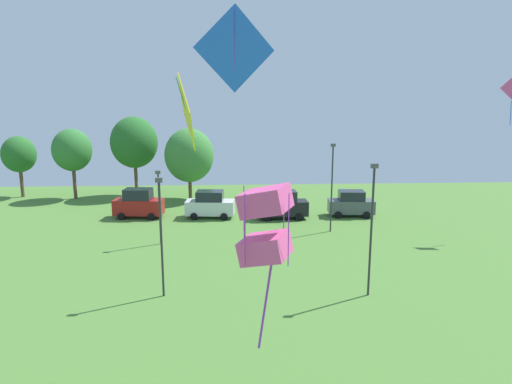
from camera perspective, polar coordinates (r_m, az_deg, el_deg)
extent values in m
cube|color=#E54C93|center=(9.18, 1.19, -1.13)|extent=(1.25, 1.20, 0.67)
cube|color=#E54C93|center=(9.44, 1.16, -6.96)|extent=(1.25, 1.20, 0.67)
cylinder|color=purple|center=(8.87, -1.38, -4.86)|extent=(0.02, 0.02, 1.47)
cylinder|color=purple|center=(8.93, 4.09, -4.77)|extent=(0.02, 0.02, 1.47)
cylinder|color=purple|center=(9.69, -1.51, -3.45)|extent=(0.02, 0.02, 1.47)
cylinder|color=purple|center=(9.74, 3.50, -3.38)|extent=(0.02, 0.02, 1.47)
cylinder|color=purple|center=(9.93, 1.13, -14.13)|extent=(0.32, 0.17, 1.97)
cube|color=blue|center=(18.96, -2.66, 17.44)|extent=(3.24, 1.06, 3.39)
cylinder|color=purple|center=(18.94, -2.66, 17.45)|extent=(0.10, 0.21, 3.08)
cube|color=yellow|center=(13.57, -8.66, 9.82)|extent=(0.46, 2.26, 2.25)
cylinder|color=green|center=(13.55, -8.67, 9.81)|extent=(0.57, 0.03, 2.01)
cylinder|color=blue|center=(39.78, 29.23, 8.63)|extent=(0.12, 0.31, 1.82)
cube|color=maroon|center=(41.99, -14.45, -1.79)|extent=(4.43, 2.09, 1.36)
cube|color=#1E232D|center=(41.75, -14.53, -0.25)|extent=(2.49, 1.78, 0.95)
cylinder|color=black|center=(40.99, -12.96, -3.02)|extent=(0.66, 0.28, 0.64)
cylinder|color=black|center=(42.58, -12.36, -2.45)|extent=(0.66, 0.28, 0.64)
cylinder|color=black|center=(41.77, -16.48, -2.93)|extent=(0.66, 0.28, 0.64)
cylinder|color=black|center=(43.34, -15.76, -2.38)|extent=(0.66, 0.28, 0.64)
cube|color=silver|center=(40.90, -5.76, -1.92)|extent=(4.39, 2.14, 1.24)
cube|color=#1E232D|center=(40.68, -5.79, -0.47)|extent=(2.47, 1.84, 0.87)
cylinder|color=black|center=(40.03, -4.04, -3.09)|extent=(0.66, 0.27, 0.64)
cylinder|color=black|center=(41.77, -3.79, -2.47)|extent=(0.66, 0.27, 0.64)
cylinder|color=black|center=(40.38, -7.77, -3.04)|extent=(0.66, 0.27, 0.64)
cylinder|color=black|center=(42.11, -7.37, -2.43)|extent=(0.66, 0.27, 0.64)
cube|color=black|center=(40.44, 3.23, -2.00)|extent=(4.61, 1.88, 1.28)
cube|color=#1E232D|center=(40.20, 3.25, -0.49)|extent=(2.56, 1.67, 0.90)
cylinder|color=black|center=(39.99, 5.40, -3.13)|extent=(0.65, 0.24, 0.64)
cylinder|color=black|center=(41.63, 4.98, -2.54)|extent=(0.65, 0.24, 0.64)
cylinder|color=black|center=(39.59, 1.37, -3.23)|extent=(0.65, 0.24, 0.64)
cylinder|color=black|center=(41.25, 1.11, -2.63)|extent=(0.65, 0.24, 0.64)
cube|color=#4C5156|center=(42.11, 11.79, -1.75)|extent=(4.19, 2.11, 1.18)
cube|color=#1E232D|center=(41.90, 11.85, -0.41)|extent=(2.36, 1.81, 0.83)
cylinder|color=black|center=(41.64, 13.67, -2.82)|extent=(0.66, 0.27, 0.64)
cylinder|color=black|center=(43.32, 13.20, -2.25)|extent=(0.66, 0.27, 0.64)
cylinder|color=black|center=(41.20, 10.24, -2.83)|extent=(0.66, 0.27, 0.64)
cylinder|color=black|center=(42.90, 9.91, -2.25)|extent=(0.66, 0.27, 0.64)
cylinder|color=#2D2D33|center=(24.78, 14.19, -5.04)|extent=(0.12, 0.12, 6.92)
cube|color=#4C4C51|center=(24.03, 14.60, 3.18)|extent=(0.36, 0.20, 0.24)
cylinder|color=#2D2D33|center=(24.53, -11.74, -5.96)|extent=(0.12, 0.12, 6.21)
cube|color=#4C4C51|center=(23.78, -12.05, 1.48)|extent=(0.36, 0.20, 0.24)
cylinder|color=#2D2D33|center=(36.38, 9.44, 0.28)|extent=(0.12, 0.12, 6.80)
cube|color=#4C4C51|center=(35.87, 9.63, 5.80)|extent=(0.36, 0.20, 0.24)
cylinder|color=#2D2D33|center=(33.61, -11.97, -2.14)|extent=(0.12, 0.12, 5.19)
cube|color=#4C4C51|center=(33.09, -12.16, 2.43)|extent=(0.36, 0.20, 0.24)
cylinder|color=brown|center=(55.45, -27.24, 1.15)|extent=(0.36, 0.36, 3.32)
ellipsoid|color=#286628|center=(55.06, -27.53, 4.20)|extent=(3.52, 3.52, 3.88)
cylinder|color=brown|center=(52.14, -21.74, 1.23)|extent=(0.36, 0.36, 3.68)
ellipsoid|color=#337533|center=(51.70, -22.01, 4.89)|extent=(4.05, 4.05, 4.45)
cylinder|color=brown|center=(51.44, -14.76, 1.71)|extent=(0.36, 0.36, 4.00)
ellipsoid|color=#286628|center=(50.95, -14.98, 6.02)|extent=(5.01, 5.01, 5.51)
cylinder|color=brown|center=(48.32, -8.24, 0.66)|extent=(0.36, 0.36, 2.82)
ellipsoid|color=#3D7F38|center=(47.82, -8.35, 4.56)|extent=(5.07, 5.07, 5.58)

